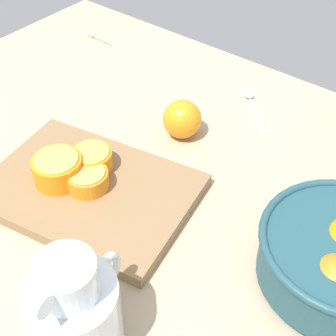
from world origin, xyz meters
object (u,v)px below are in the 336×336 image
Objects in this scene: juice_pitcher at (75,314)px; orange_half_2 at (92,160)px; orange_half_0 at (87,179)px; spoon at (253,104)px; orange_half_1 at (58,169)px; loose_orange_0 at (182,119)px; cutting_board at (89,191)px.

orange_half_2 is (-20.66, 23.27, -1.90)cm from juice_pitcher.
orange_half_0 is 41.36cm from spoon.
loose_orange_0 reaches higher than orange_half_1.
loose_orange_0 is (2.33, 23.16, -0.09)cm from orange_half_0.
orange_half_2 is at bearing 126.34° from cutting_board.
orange_half_0 is (-0.02, -0.02, 2.76)cm from cutting_board.
orange_half_0 is 5.45cm from orange_half_1.
orange_half_0 is 23.28cm from loose_orange_0.
orange_half_0 is at bearing -53.94° from orange_half_2.
juice_pitcher is 31.18cm from orange_half_2.
orange_half_1 reaches higher than orange_half_0.
spoon is at bearing 71.26° from loose_orange_0.
loose_orange_0 is at bearing 73.48° from orange_half_1.
juice_pitcher is at bearing -47.41° from orange_half_0.
orange_half_1 is (-5.10, -1.85, 3.42)cm from cutting_board.
orange_half_1 reaches higher than orange_half_2.
orange_half_0 is 0.98× the size of orange_half_2.
spoon is (8.17, 40.40, -3.43)cm from orange_half_0.
spoon is at bearing 72.57° from orange_half_1.
juice_pitcher is 60.88cm from spoon.
cutting_board is at bearing 46.64° from orange_half_0.
cutting_board is 23.41cm from loose_orange_0.
cutting_board is 4.76× the size of orange_half_2.
cutting_board is at bearing -101.42° from spoon.
orange_half_2 is 38.35cm from spoon.
loose_orange_0 is (5.11, 19.34, -0.25)cm from orange_half_2.
orange_half_1 is at bearing 142.52° from juice_pitcher.
loose_orange_0 is at bearing -108.74° from spoon.
juice_pitcher is at bearing -47.46° from cutting_board.
orange_half_1 is 1.16× the size of orange_half_2.
spoon is at bearing 78.58° from cutting_board.
juice_pitcher is at bearing -80.79° from spoon.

